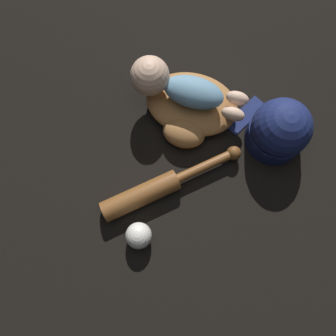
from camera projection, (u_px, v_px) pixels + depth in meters
name	position (u px, v px, depth m)	size (l,w,h in m)	color
ground_plane	(201.00, 110.00, 1.08)	(6.00, 6.00, 0.00)	black
baseball_glove	(191.00, 108.00, 1.05)	(0.32, 0.29, 0.07)	#A8703D
baby_figure	(175.00, 85.00, 0.98)	(0.37, 0.16, 0.12)	#6693B2
baseball_bat	(157.00, 188.00, 0.98)	(0.40, 0.28, 0.06)	brown
baseball	(139.00, 236.00, 0.93)	(0.08, 0.08, 0.08)	white
baseball_cap	(279.00, 130.00, 0.98)	(0.25, 0.24, 0.18)	navy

